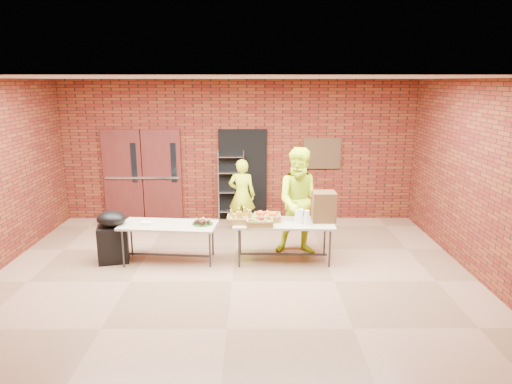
# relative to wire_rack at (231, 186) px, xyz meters

# --- Properties ---
(room) EXTENTS (8.08, 7.08, 3.28)m
(room) POSITION_rel_wire_rack_xyz_m (0.17, -3.32, 0.78)
(room) COLOR brown
(room) RESTS_ON ground
(double_doors) EXTENTS (1.78, 0.12, 2.10)m
(double_doors) POSITION_rel_wire_rack_xyz_m (-2.03, 0.12, 0.24)
(double_doors) COLOR #481A14
(double_doors) RESTS_ON room
(dark_doorway) EXTENTS (1.10, 0.06, 2.10)m
(dark_doorway) POSITION_rel_wire_rack_xyz_m (0.27, 0.14, 0.23)
(dark_doorway) COLOR black
(dark_doorway) RESTS_ON room
(bronze_plaque) EXTENTS (0.85, 0.04, 0.70)m
(bronze_plaque) POSITION_rel_wire_rack_xyz_m (2.07, 0.13, 0.73)
(bronze_plaque) COLOR #452F1B
(bronze_plaque) RESTS_ON room
(wire_rack) EXTENTS (0.60, 0.21, 1.63)m
(wire_rack) POSITION_rel_wire_rack_xyz_m (0.00, 0.00, 0.00)
(wire_rack) COLOR #A9A8AF
(wire_rack) RESTS_ON room
(table_left) EXTENTS (1.75, 0.87, 0.69)m
(table_left) POSITION_rel_wire_rack_xyz_m (-0.99, -2.44, -0.18)
(table_left) COLOR tan
(table_left) RESTS_ON room
(table_right) EXTENTS (1.79, 0.80, 0.73)m
(table_right) POSITION_rel_wire_rack_xyz_m (1.05, -2.43, -0.15)
(table_right) COLOR tan
(table_right) RESTS_ON room
(basket_bananas) EXTENTS (0.47, 0.36, 0.15)m
(basket_bananas) POSITION_rel_wire_rack_xyz_m (0.28, -2.45, -0.03)
(basket_bananas) COLOR olive
(basket_bananas) RESTS_ON table_right
(basket_oranges) EXTENTS (0.47, 0.37, 0.15)m
(basket_oranges) POSITION_rel_wire_rack_xyz_m (0.76, -2.33, -0.03)
(basket_oranges) COLOR olive
(basket_oranges) RESTS_ON table_right
(basket_apples) EXTENTS (0.45, 0.35, 0.14)m
(basket_apples) POSITION_rel_wire_rack_xyz_m (0.62, -2.60, -0.03)
(basket_apples) COLOR olive
(basket_apples) RESTS_ON table_right
(muffin_tray) EXTENTS (0.37, 0.37, 0.09)m
(muffin_tray) POSITION_rel_wire_rack_xyz_m (-0.39, -2.44, -0.08)
(muffin_tray) COLOR #124716
(muffin_tray) RESTS_ON table_left
(napkin_box) EXTENTS (0.18, 0.12, 0.06)m
(napkin_box) POSITION_rel_wire_rack_xyz_m (-1.37, -2.49, -0.09)
(napkin_box) COLOR white
(napkin_box) RESTS_ON table_left
(coffee_dispenser) EXTENTS (0.40, 0.36, 0.53)m
(coffee_dispenser) POSITION_rel_wire_rack_xyz_m (1.76, -2.36, 0.18)
(coffee_dispenser) COLOR #53331C
(coffee_dispenser) RESTS_ON table_right
(cup_stack_front) EXTENTS (0.09, 0.09, 0.26)m
(cup_stack_front) POSITION_rel_wire_rack_xyz_m (1.34, -2.50, 0.04)
(cup_stack_front) COLOR white
(cup_stack_front) RESTS_ON table_right
(cup_stack_mid) EXTENTS (0.09, 0.09, 0.26)m
(cup_stack_mid) POSITION_rel_wire_rack_xyz_m (1.44, -2.58, 0.04)
(cup_stack_mid) COLOR white
(cup_stack_mid) RESTS_ON table_right
(cup_stack_back) EXTENTS (0.07, 0.07, 0.21)m
(cup_stack_back) POSITION_rel_wire_rack_xyz_m (1.28, -2.39, 0.02)
(cup_stack_back) COLOR white
(cup_stack_back) RESTS_ON table_right
(covered_grill) EXTENTS (0.60, 0.54, 0.94)m
(covered_grill) POSITION_rel_wire_rack_xyz_m (-1.99, -2.45, -0.35)
(covered_grill) COLOR black
(covered_grill) RESTS_ON room
(volunteer_woman) EXTENTS (0.61, 0.45, 1.56)m
(volunteer_woman) POSITION_rel_wire_rack_xyz_m (0.26, -0.69, -0.04)
(volunteer_woman) COLOR #D2F21A
(volunteer_woman) RESTS_ON room
(volunteer_man) EXTENTS (1.01, 0.80, 2.00)m
(volunteer_man) POSITION_rel_wire_rack_xyz_m (1.39, -2.05, 0.18)
(volunteer_man) COLOR #D2F21A
(volunteer_man) RESTS_ON room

